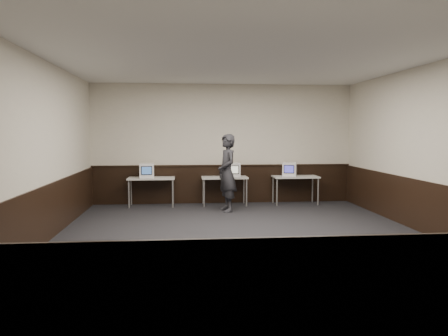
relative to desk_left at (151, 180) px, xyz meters
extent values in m
plane|color=black|center=(1.90, -3.60, -0.68)|extent=(8.00, 8.00, 0.00)
plane|color=white|center=(1.90, -3.60, 2.52)|extent=(8.00, 8.00, 0.00)
plane|color=beige|center=(1.90, 0.40, 0.92)|extent=(7.00, 0.00, 7.00)
plane|color=beige|center=(1.90, -7.60, 0.92)|extent=(7.00, 0.00, 7.00)
plane|color=beige|center=(-1.60, -3.60, 0.92)|extent=(0.00, 8.00, 8.00)
plane|color=beige|center=(5.40, -3.60, 0.92)|extent=(0.00, 8.00, 8.00)
cube|color=black|center=(1.90, 0.38, -0.18)|extent=(6.98, 0.04, 1.00)
cube|color=black|center=(1.90, -7.58, -0.18)|extent=(6.98, 0.04, 1.00)
cube|color=black|center=(-1.58, -3.60, -0.18)|extent=(0.04, 7.98, 1.00)
cube|color=black|center=(5.38, -3.60, -0.18)|extent=(0.04, 7.98, 1.00)
cube|color=black|center=(1.90, 0.36, 0.34)|extent=(6.98, 0.06, 0.04)
cube|color=#BCBCB7|center=(0.00, 0.00, 0.05)|extent=(1.20, 0.60, 0.04)
cylinder|color=#999999|center=(-0.55, -0.25, -0.32)|extent=(0.04, 0.04, 0.71)
cylinder|color=#999999|center=(0.55, -0.25, -0.32)|extent=(0.04, 0.04, 0.71)
cylinder|color=#999999|center=(-0.55, 0.25, -0.32)|extent=(0.04, 0.04, 0.71)
cylinder|color=#999999|center=(0.55, 0.25, -0.32)|extent=(0.04, 0.04, 0.71)
cube|color=#BCBCB7|center=(1.90, 0.00, 0.05)|extent=(1.20, 0.60, 0.04)
cylinder|color=#999999|center=(1.35, -0.25, -0.32)|extent=(0.04, 0.04, 0.71)
cylinder|color=#999999|center=(2.45, -0.25, -0.32)|extent=(0.04, 0.04, 0.71)
cylinder|color=#999999|center=(1.35, 0.25, -0.32)|extent=(0.04, 0.04, 0.71)
cylinder|color=#999999|center=(2.45, 0.25, -0.32)|extent=(0.04, 0.04, 0.71)
cube|color=#BCBCB7|center=(3.80, 0.00, 0.05)|extent=(1.20, 0.60, 0.04)
cylinder|color=#999999|center=(3.25, -0.25, -0.32)|extent=(0.04, 0.04, 0.71)
cylinder|color=#999999|center=(4.35, -0.25, -0.32)|extent=(0.04, 0.04, 0.71)
cylinder|color=#999999|center=(3.25, 0.25, -0.32)|extent=(0.04, 0.04, 0.71)
cylinder|color=#999999|center=(4.35, 0.25, -0.32)|extent=(0.04, 0.04, 0.71)
cube|color=white|center=(-0.11, -0.03, 0.25)|extent=(0.40, 0.41, 0.37)
cube|color=black|center=(-0.10, -0.23, 0.27)|extent=(0.28, 0.04, 0.22)
cube|color=#325996|center=(-0.10, -0.23, 0.27)|extent=(0.24, 0.02, 0.18)
cube|color=white|center=(2.12, 0.01, 0.25)|extent=(0.37, 0.39, 0.36)
cube|color=black|center=(2.12, -0.19, 0.27)|extent=(0.27, 0.02, 0.22)
cube|color=#B9BAA3|center=(2.12, -0.20, 0.27)|extent=(0.24, 0.01, 0.18)
cube|color=white|center=(3.65, 0.04, 0.25)|extent=(0.47, 0.48, 0.36)
cube|color=black|center=(3.59, -0.14, 0.27)|extent=(0.26, 0.10, 0.22)
cube|color=#3F3CB3|center=(3.59, -0.15, 0.27)|extent=(0.22, 0.08, 0.18)
imported|color=#26262B|center=(1.87, -0.90, 0.26)|extent=(0.59, 0.77, 1.87)
camera|label=1|loc=(0.81, -11.33, 1.26)|focal=35.00mm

